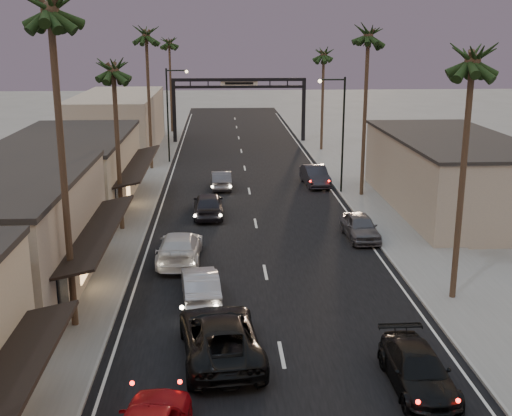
{
  "coord_description": "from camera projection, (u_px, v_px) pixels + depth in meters",
  "views": [
    {
      "loc": [
        -2.3,
        -3.59,
        12.17
      ],
      "look_at": [
        -0.28,
        31.75,
        2.5
      ],
      "focal_mm": 45.0,
      "sensor_mm": 36.0,
      "label": 1
    }
  ],
  "objects": [
    {
      "name": "ground",
      "position": [
        253.0,
        211.0,
        45.32
      ],
      "size": [
        200.0,
        200.0,
        0.0
      ],
      "primitive_type": "plane",
      "color": "slate",
      "rests_on": "ground"
    },
    {
      "name": "road",
      "position": [
        250.0,
        194.0,
        50.13
      ],
      "size": [
        14.0,
        120.0,
        0.02
      ],
      "primitive_type": "cube",
      "color": "black",
      "rests_on": "ground"
    },
    {
      "name": "sidewalk_left",
      "position": [
        138.0,
        176.0,
        56.34
      ],
      "size": [
        5.0,
        92.0,
        0.12
      ],
      "primitive_type": "cube",
      "color": "slate",
      "rests_on": "ground"
    },
    {
      "name": "sidewalk_right",
      "position": [
        352.0,
        173.0,
        57.39
      ],
      "size": [
        5.0,
        92.0,
        0.12
      ],
      "primitive_type": "cube",
      "color": "slate",
      "rests_on": "ground"
    },
    {
      "name": "storefront_far",
      "position": [
        71.0,
        173.0,
        45.87
      ],
      "size": [
        8.0,
        16.0,
        5.0
      ],
      "primitive_type": "cube",
      "color": "#B6AB8B",
      "rests_on": "ground"
    },
    {
      "name": "storefront_dist",
      "position": [
        118.0,
        123.0,
        67.89
      ],
      "size": [
        8.0,
        20.0,
        6.0
      ],
      "primitive_type": "cube",
      "color": "gray",
      "rests_on": "ground"
    },
    {
      "name": "building_right",
      "position": [
        450.0,
        174.0,
        45.43
      ],
      "size": [
        8.0,
        18.0,
        5.0
      ],
      "primitive_type": "cube",
      "color": "gray",
      "rests_on": "ground"
    },
    {
      "name": "arch",
      "position": [
        239.0,
        94.0,
        72.75
      ],
      "size": [
        15.2,
        0.4,
        7.27
      ],
      "color": "black",
      "rests_on": "ground"
    },
    {
      "name": "streetlight_right",
      "position": [
        340.0,
        126.0,
        49.11
      ],
      "size": [
        2.13,
        0.3,
        9.0
      ],
      "color": "black",
      "rests_on": "ground"
    },
    {
      "name": "streetlight_left",
      "position": [
        170.0,
        108.0,
        60.87
      ],
      "size": [
        2.13,
        0.3,
        9.0
      ],
      "color": "black",
      "rests_on": "ground"
    },
    {
      "name": "palm_lb",
      "position": [
        49.0,
        0.0,
        23.98
      ],
      "size": [
        3.2,
        3.2,
        15.2
      ],
      "color": "#38281C",
      "rests_on": "ground"
    },
    {
      "name": "palm_lc",
      "position": [
        113.0,
        63.0,
        38.23
      ],
      "size": [
        3.2,
        3.2,
        12.2
      ],
      "color": "#38281C",
      "rests_on": "ground"
    },
    {
      "name": "palm_ld",
      "position": [
        146.0,
        30.0,
        56.02
      ],
      "size": [
        3.2,
        3.2,
        14.2
      ],
      "color": "#38281C",
      "rests_on": "ground"
    },
    {
      "name": "palm_ra",
      "position": [
        474.0,
        51.0,
        27.37
      ],
      "size": [
        3.2,
        3.2,
        13.2
      ],
      "color": "#38281C",
      "rests_on": "ground"
    },
    {
      "name": "palm_rb",
      "position": [
        369.0,
        30.0,
        46.38
      ],
      "size": [
        3.2,
        3.2,
        14.2
      ],
      "color": "#38281C",
      "rests_on": "ground"
    },
    {
      "name": "palm_rc",
      "position": [
        324.0,
        50.0,
        66.15
      ],
      "size": [
        3.2,
        3.2,
        12.2
      ],
      "color": "#38281C",
      "rests_on": "ground"
    },
    {
      "name": "palm_far",
      "position": [
        169.0,
        39.0,
        78.44
      ],
      "size": [
        3.2,
        3.2,
        13.2
      ],
      "color": "#38281C",
      "rests_on": "ground"
    },
    {
      "name": "oncoming_pickup",
      "position": [
        220.0,
        337.0,
        24.71
      ],
      "size": [
        3.58,
        6.57,
        1.75
      ],
      "primitive_type": "imported",
      "rotation": [
        0.0,
        0.0,
        3.25
      ],
      "color": "black",
      "rests_on": "ground"
    },
    {
      "name": "oncoming_silver",
      "position": [
        200.0,
        286.0,
        29.98
      ],
      "size": [
        2.09,
        4.8,
        1.54
      ],
      "primitive_type": "imported",
      "rotation": [
        0.0,
        0.0,
        3.24
      ],
      "color": "gray",
      "rests_on": "ground"
    },
    {
      "name": "oncoming_white",
      "position": [
        180.0,
        247.0,
        35.2
      ],
      "size": [
        2.47,
        5.73,
        1.64
      ],
      "primitive_type": "imported",
      "rotation": [
        0.0,
        0.0,
        3.11
      ],
      "color": "#B7B7B7",
      "rests_on": "ground"
    },
    {
      "name": "oncoming_dgrey",
      "position": [
        208.0,
        204.0,
        43.88
      ],
      "size": [
        2.13,
        5.02,
        1.69
      ],
      "primitive_type": "imported",
      "rotation": [
        0.0,
        0.0,
        3.17
      ],
      "color": "black",
      "rests_on": "ground"
    },
    {
      "name": "oncoming_grey_far",
      "position": [
        221.0,
        180.0,
        51.84
      ],
      "size": [
        1.68,
        4.43,
        1.44
      ],
      "primitive_type": "imported",
      "rotation": [
        0.0,
        0.0,
        3.18
      ],
      "color": "#47464B",
      "rests_on": "ground"
    },
    {
      "name": "curbside_black",
      "position": [
        418.0,
        370.0,
        22.57
      ],
      "size": [
        2.05,
        4.93,
        1.43
      ],
      "primitive_type": "imported",
      "rotation": [
        0.0,
        0.0,
        0.01
      ],
      "color": "black",
      "rests_on": "ground"
    },
    {
      "name": "curbside_grey",
      "position": [
        360.0,
        227.0,
        39.11
      ],
      "size": [
        1.95,
        4.55,
        1.53
      ],
      "primitive_type": "imported",
      "rotation": [
        0.0,
        0.0,
        0.03
      ],
      "color": "#46464A",
      "rests_on": "ground"
    },
    {
      "name": "curbside_far",
      "position": [
        315.0,
        176.0,
        52.85
      ],
      "size": [
        2.08,
        5.04,
        1.62
      ],
      "primitive_type": "imported",
      "rotation": [
        0.0,
        0.0,
        0.07
      ],
      "color": "black",
      "rests_on": "ground"
    }
  ]
}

